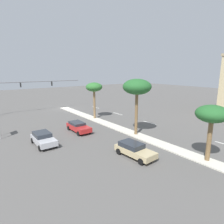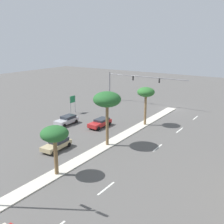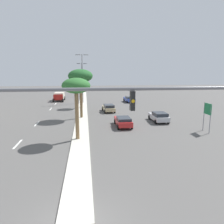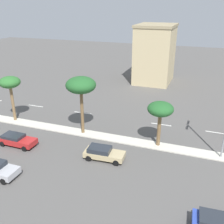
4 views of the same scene
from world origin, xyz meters
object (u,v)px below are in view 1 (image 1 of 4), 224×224
(palm_tree_outboard, at_px, (137,88))
(sedan_red_leading, at_px, (78,127))
(traffic_signal_gantry, at_px, (14,92))
(sedan_silver_rear, at_px, (43,138))
(palm_tree_center, at_px, (212,115))
(palm_tree_left, at_px, (94,88))
(sedan_tan_left, at_px, (134,150))

(palm_tree_outboard, xyz_separation_m, sedan_red_leading, (5.54, -5.97, -5.68))
(palm_tree_outboard, bearing_deg, traffic_signal_gantry, -66.07)
(palm_tree_outboard, relative_size, sedan_silver_rear, 1.76)
(palm_tree_center, bearing_deg, sedan_silver_rear, -50.63)
(palm_tree_left, height_order, sedan_red_leading, palm_tree_left)
(sedan_red_leading, bearing_deg, palm_tree_center, 109.76)
(palm_tree_center, height_order, sedan_tan_left, palm_tree_center)
(palm_tree_outboard, bearing_deg, palm_tree_center, 90.65)
(palm_tree_left, height_order, sedan_silver_rear, palm_tree_left)
(traffic_signal_gantry, bearing_deg, palm_tree_center, 107.51)
(palm_tree_center, xyz_separation_m, sedan_tan_left, (4.90, -5.01, -3.84))
(palm_tree_outboard, height_order, sedan_red_leading, palm_tree_outboard)
(palm_tree_center, height_order, sedan_red_leading, palm_tree_center)
(traffic_signal_gantry, bearing_deg, sedan_red_leading, 105.41)
(sedan_red_leading, bearing_deg, sedan_tan_left, 94.00)
(sedan_red_leading, distance_m, sedan_silver_rear, 5.96)
(sedan_tan_left, bearing_deg, palm_tree_outboard, -135.21)
(sedan_red_leading, xyz_separation_m, sedan_silver_rear, (5.61, 2.01, 0.04))
(traffic_signal_gantry, relative_size, sedan_red_leading, 4.21)
(sedan_tan_left, bearing_deg, sedan_silver_rear, -53.88)
(palm_tree_center, distance_m, sedan_tan_left, 8.00)
(sedan_red_leading, relative_size, sedan_silver_rear, 1.07)
(palm_tree_outboard, height_order, palm_tree_center, palm_tree_outboard)
(palm_tree_outboard, height_order, sedan_silver_rear, palm_tree_outboard)
(sedan_silver_rear, bearing_deg, palm_tree_outboard, 160.47)
(traffic_signal_gantry, height_order, palm_tree_outboard, palm_tree_outboard)
(palm_tree_outboard, bearing_deg, sedan_tan_left, 44.79)
(traffic_signal_gantry, distance_m, palm_tree_center, 34.57)
(palm_tree_center, distance_m, sedan_silver_rear, 18.16)
(traffic_signal_gantry, height_order, palm_tree_center, traffic_signal_gantry)
(palm_tree_left, relative_size, sedan_red_leading, 1.42)
(sedan_tan_left, bearing_deg, palm_tree_center, 134.36)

